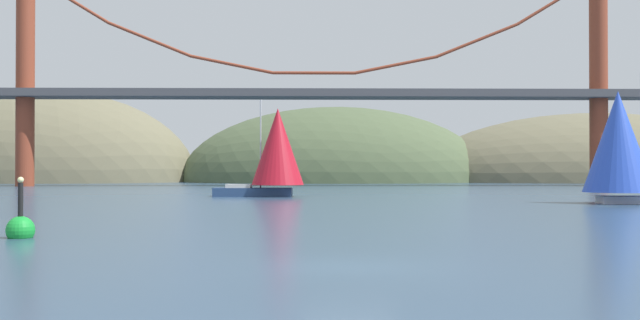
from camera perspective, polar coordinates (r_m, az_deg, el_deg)
The scene contains 8 objects.
ground_plane at distance 20.59m, azimuth 2.26°, elevation -8.22°, with size 360.00×360.00×0.00m, color #2D4760.
headland_left at distance 164.46m, azimuth -20.17°, elevation -1.59°, with size 61.49×44.00×38.08m, color #6B664C.
headland_right at distance 167.01m, azimuth 20.44°, elevation -1.57°, with size 77.04×44.00×28.99m, color #6B664C.
headland_center at distance 155.52m, azimuth 1.22°, elevation -1.68°, with size 65.18×44.00×31.36m, color #4C5B3D.
suspension_bridge at distance 116.07m, azimuth -0.47°, elevation 5.56°, with size 125.67×6.00×33.44m.
sailboat_blue_spinnaker at distance 61.94m, azimuth 22.10°, elevation 1.15°, with size 9.50×5.73×10.14m.
sailboat_crimson_sail at distance 72.08m, azimuth -3.42°, elevation 0.79°, with size 8.96×5.37×9.45m.
channel_buoy at distance 31.31m, azimuth -22.08°, elevation -4.91°, with size 1.10×1.10×2.64m.
Camera 1 is at (-1.18, -20.38, 2.70)m, focal length 41.55 mm.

